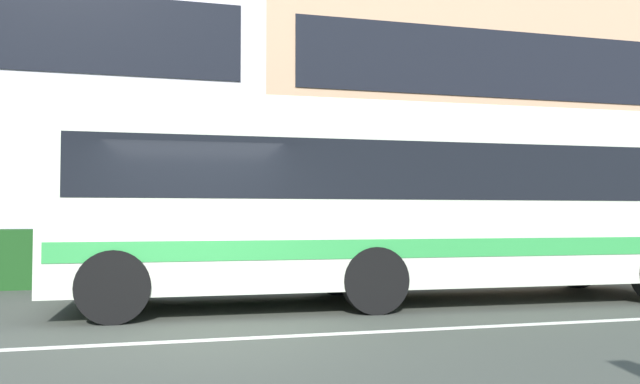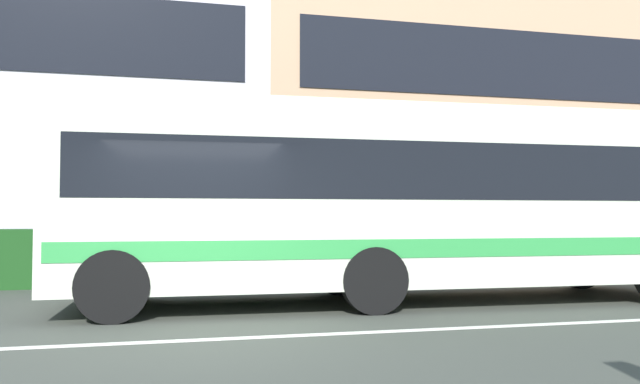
{
  "view_description": "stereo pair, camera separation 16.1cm",
  "coord_description": "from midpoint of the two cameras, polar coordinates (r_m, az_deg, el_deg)",
  "views": [
    {
      "loc": [
        -0.35,
        -7.3,
        1.46
      ],
      "look_at": [
        2.03,
        2.22,
        1.84
      ],
      "focal_mm": 34.19,
      "sensor_mm": 36.0,
      "label": 1
    },
    {
      "loc": [
        -0.19,
        -7.34,
        1.46
      ],
      "look_at": [
        2.03,
        2.22,
        1.84
      ],
      "focal_mm": 34.19,
      "sensor_mm": 36.0,
      "label": 2
    }
  ],
  "objects": [
    {
      "name": "lane_centre_line",
      "position": [
        7.46,
        -11.05,
        -13.44
      ],
      "size": [
        60.0,
        0.16,
        0.01
      ],
      "primitive_type": "cube",
      "color": "silver",
      "rests_on": "ground_plane"
    },
    {
      "name": "ground_plane",
      "position": [
        7.47,
        -11.05,
        -13.47
      ],
      "size": [
        160.0,
        160.0,
        0.0
      ],
      "primitive_type": "plane",
      "color": "#41453D"
    },
    {
      "name": "apartment_block_right",
      "position": [
        26.19,
        18.28,
        6.68
      ],
      "size": [
        21.71,
        9.3,
        10.94
      ],
      "color": "tan",
      "rests_on": "ground_plane"
    },
    {
      "name": "hedge_row_far",
      "position": [
        13.64,
        -16.76,
        -5.8
      ],
      "size": [
        13.92,
        1.1,
        1.18
      ],
      "primitive_type": "cube",
      "color": "#1A471A",
      "rests_on": "ground_plane"
    },
    {
      "name": "transit_bus",
      "position": [
        10.42,
        7.12,
        -0.45
      ],
      "size": [
        10.8,
        2.72,
        3.24
      ],
      "color": "beige",
      "rests_on": "ground_plane"
    }
  ]
}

